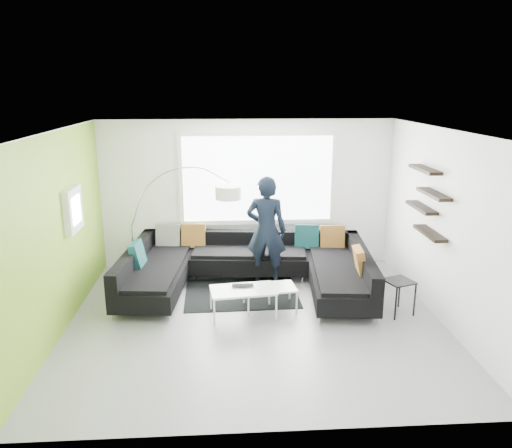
{
  "coord_description": "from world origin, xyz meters",
  "views": [
    {
      "loc": [
        -0.43,
        -6.79,
        3.38
      ],
      "look_at": [
        0.07,
        0.9,
        1.25
      ],
      "focal_mm": 35.0,
      "sensor_mm": 36.0,
      "label": 1
    }
  ],
  "objects_px": {
    "person": "(266,230)",
    "side_table": "(398,297)",
    "arc_lamp": "(131,226)",
    "laptop": "(243,287)",
    "sectional_sofa": "(247,270)",
    "coffee_table": "(257,298)"
  },
  "relations": [
    {
      "from": "sectional_sofa",
      "to": "person",
      "type": "bearing_deg",
      "value": 54.33
    },
    {
      "from": "side_table",
      "to": "laptop",
      "type": "bearing_deg",
      "value": 175.57
    },
    {
      "from": "person",
      "to": "side_table",
      "type": "bearing_deg",
      "value": 155.34
    },
    {
      "from": "arc_lamp",
      "to": "laptop",
      "type": "distance_m",
      "value": 2.4
    },
    {
      "from": "arc_lamp",
      "to": "side_table",
      "type": "relative_size",
      "value": 3.84
    },
    {
      "from": "sectional_sofa",
      "to": "arc_lamp",
      "type": "relative_size",
      "value": 2.05
    },
    {
      "from": "side_table",
      "to": "person",
      "type": "xyz_separation_m",
      "value": [
        -1.9,
        1.4,
        0.69
      ]
    },
    {
      "from": "coffee_table",
      "to": "sectional_sofa",
      "type": "bearing_deg",
      "value": 90.95
    },
    {
      "from": "sectional_sofa",
      "to": "coffee_table",
      "type": "distance_m",
      "value": 0.8
    },
    {
      "from": "sectional_sofa",
      "to": "person",
      "type": "distance_m",
      "value": 0.78
    },
    {
      "from": "side_table",
      "to": "sectional_sofa",
      "type": "bearing_deg",
      "value": 156.07
    },
    {
      "from": "laptop",
      "to": "coffee_table",
      "type": "bearing_deg",
      "value": 11.88
    },
    {
      "from": "person",
      "to": "coffee_table",
      "type": "bearing_deg",
      "value": 89.91
    },
    {
      "from": "side_table",
      "to": "laptop",
      "type": "distance_m",
      "value": 2.37
    },
    {
      "from": "sectional_sofa",
      "to": "person",
      "type": "xyz_separation_m",
      "value": [
        0.35,
        0.4,
        0.58
      ]
    },
    {
      "from": "laptop",
      "to": "person",
      "type": "bearing_deg",
      "value": 68.63
    },
    {
      "from": "laptop",
      "to": "side_table",
      "type": "bearing_deg",
      "value": -5.24
    },
    {
      "from": "side_table",
      "to": "coffee_table",
      "type": "bearing_deg",
      "value": 173.87
    },
    {
      "from": "arc_lamp",
      "to": "laptop",
      "type": "relative_size",
      "value": 6.29
    },
    {
      "from": "coffee_table",
      "to": "arc_lamp",
      "type": "relative_size",
      "value": 0.6
    },
    {
      "from": "side_table",
      "to": "arc_lamp",
      "type": "bearing_deg",
      "value": 160.04
    },
    {
      "from": "sectional_sofa",
      "to": "side_table",
      "type": "relative_size",
      "value": 7.87
    }
  ]
}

